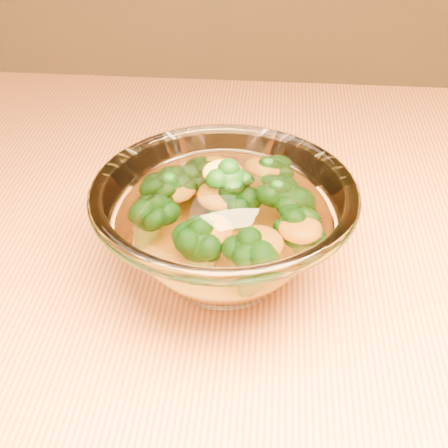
% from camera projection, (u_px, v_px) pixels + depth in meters
% --- Properties ---
extents(table, '(1.20, 0.80, 0.75)m').
position_uv_depth(table, '(135.00, 342.00, 0.61)').
color(table, '#B87437').
rests_on(table, ground).
extents(glass_bowl, '(0.21, 0.21, 0.09)m').
position_uv_depth(glass_bowl, '(224.00, 229.00, 0.51)').
color(glass_bowl, white).
rests_on(glass_bowl, table).
extents(cheese_sauce, '(0.10, 0.10, 0.03)m').
position_uv_depth(cheese_sauce, '(224.00, 247.00, 0.52)').
color(cheese_sauce, orange).
rests_on(cheese_sauce, glass_bowl).
extents(broccoli_heap, '(0.15, 0.15, 0.07)m').
position_uv_depth(broccoli_heap, '(224.00, 212.00, 0.51)').
color(broccoli_heap, black).
rests_on(broccoli_heap, cheese_sauce).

